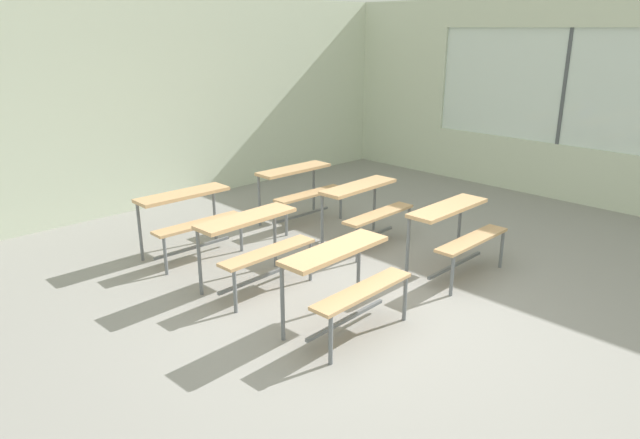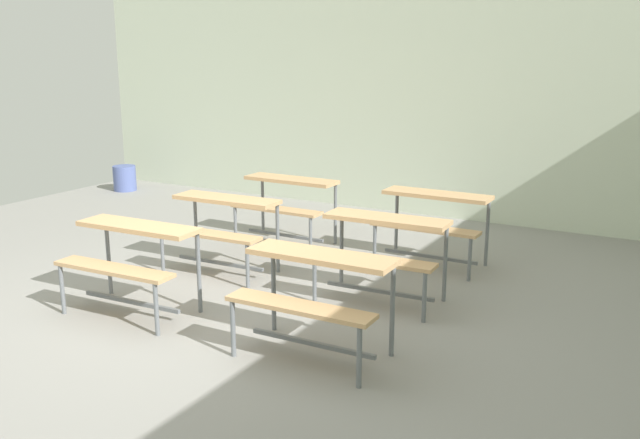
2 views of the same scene
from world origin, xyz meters
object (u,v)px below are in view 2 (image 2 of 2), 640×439
desk_bench_r1c0 (221,217)px  desk_bench_r1c1 (382,239)px  desk_bench_r0c1 (314,281)px  trash_bin (125,178)px  desk_bench_r2c0 (286,195)px  desk_bench_r0c0 (130,248)px  desk_bench_r2c1 (433,212)px

desk_bench_r1c0 → desk_bench_r1c1: bearing=-1.2°
desk_bench_r0c1 → trash_bin: 6.77m
desk_bench_r1c1 → desk_bench_r2c0: size_ratio=1.01×
desk_bench_r0c0 → trash_bin: size_ratio=2.87×
desk_bench_r2c0 → desk_bench_r2c1: 1.74m
desk_bench_r1c0 → desk_bench_r0c0: bearing=-91.4°
desk_bench_r1c1 → trash_bin: desk_bench_r1c1 is taller
desk_bench_r0c1 → desk_bench_r2c0: (-1.76, 2.43, 0.00)m
desk_bench_r1c0 → desk_bench_r2c1: bearing=33.3°
desk_bench_r2c0 → trash_bin: bearing=161.6°
desk_bench_r0c1 → trash_bin: size_ratio=2.83×
desk_bench_r0c0 → desk_bench_r0c1: size_ratio=1.01×
desk_bench_r2c0 → desk_bench_r2c1: same height
desk_bench_r1c0 → trash_bin: size_ratio=2.86×
desk_bench_r0c1 → trash_bin: desk_bench_r0c1 is taller
desk_bench_r1c1 → desk_bench_r0c1: bearing=-90.5°
desk_bench_r2c1 → desk_bench_r2c0: bearing=-178.9°
trash_bin → desk_bench_r0c1: bearing=-33.9°
desk_bench_r1c1 → desk_bench_r2c0: 2.09m
desk_bench_r2c0 → trash_bin: desk_bench_r2c0 is taller
desk_bench_r0c0 → trash_bin: (-3.87, 3.79, -0.37)m
desk_bench_r0c1 → desk_bench_r1c0: size_ratio=0.99×
desk_bench_r2c0 → desk_bench_r1c0: bearing=-89.2°
desk_bench_r0c1 → desk_bench_r2c0: bearing=124.9°
desk_bench_r0c1 → desk_bench_r2c0: same height
desk_bench_r1c0 → desk_bench_r2c0: bearing=87.9°
desk_bench_r0c0 → desk_bench_r2c1: (1.72, 2.47, 0.00)m
desk_bench_r1c1 → desk_bench_r1c0: bearing=178.5°
desk_bench_r0c0 → desk_bench_r1c0: bearing=88.3°
desk_bench_r1c0 → desk_bench_r1c1: same height
desk_bench_r2c0 → desk_bench_r0c1: bearing=-53.4°
desk_bench_r0c1 → desk_bench_r0c0: bearing=179.6°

